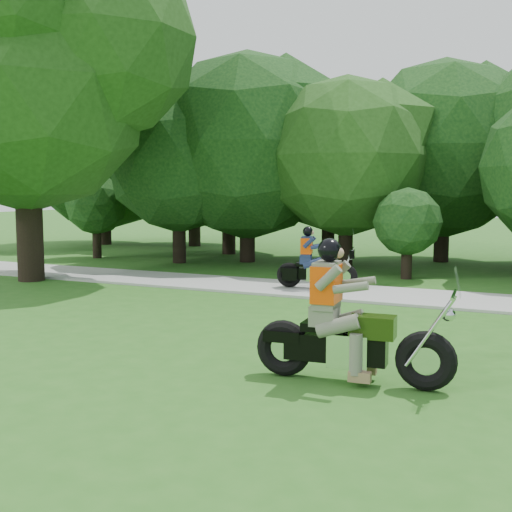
% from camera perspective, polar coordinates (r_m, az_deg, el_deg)
% --- Properties ---
extents(ground, '(100.00, 100.00, 0.00)m').
position_cam_1_polar(ground, '(6.98, 6.83, -14.44)').
color(ground, '#2A641C').
rests_on(ground, ground).
extents(walkway, '(60.00, 2.20, 0.06)m').
position_cam_1_polar(walkway, '(14.56, 16.76, -3.73)').
color(walkway, '#9F9F9A').
rests_on(walkway, ground).
extents(big_tree_west, '(8.64, 6.56, 9.96)m').
position_cam_1_polar(big_tree_west, '(18.42, -19.26, 16.09)').
color(big_tree_west, black).
rests_on(big_tree_west, ground).
extents(chopper_motorcycle, '(2.55, 0.71, 1.82)m').
position_cam_1_polar(chopper_motorcycle, '(8.16, 7.71, -6.52)').
color(chopper_motorcycle, black).
rests_on(chopper_motorcycle, ground).
extents(touring_motorcycle, '(1.92, 0.89, 1.48)m').
position_cam_1_polar(touring_motorcycle, '(15.34, 4.99, -0.87)').
color(touring_motorcycle, black).
rests_on(touring_motorcycle, walkway).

